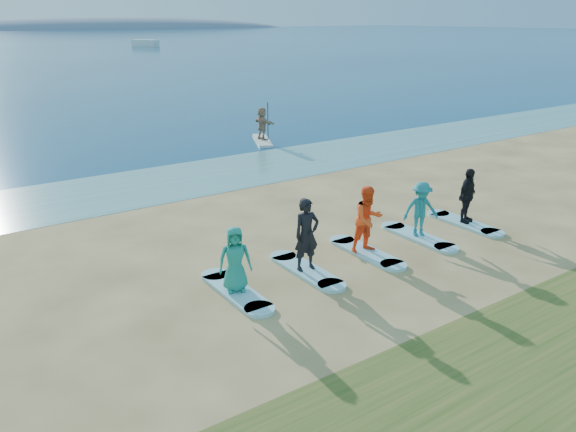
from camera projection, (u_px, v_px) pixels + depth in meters
ground at (331, 281)px, 13.84m from camera, size 600.00×600.00×0.00m
shallow_water at (164, 183)px, 21.99m from camera, size 600.00×600.00×0.00m
island_ridge at (118, 29)px, 297.42m from camera, size 220.00×56.00×18.00m
paddleboard at (262, 140)px, 29.22m from camera, size 1.88×3.02×0.12m
paddleboarder at (262, 123)px, 28.92m from camera, size 0.59×1.57×1.66m
boat_offshore_b at (146, 46)px, 121.86m from camera, size 4.20×6.92×1.40m
surfboard_0 at (236, 291)px, 13.22m from camera, size 0.70×2.20×0.09m
student_0 at (235, 259)px, 12.94m from camera, size 0.90×0.74×1.57m
surfboard_1 at (306, 270)px, 14.31m from camera, size 0.70×2.20×0.09m
student_1 at (307, 235)px, 13.98m from camera, size 0.72×0.51×1.87m
surfboard_2 at (366, 252)px, 15.40m from camera, size 0.70×2.20×0.09m
student_2 at (368, 219)px, 15.08m from camera, size 0.97×0.79×1.84m
surfboard_3 at (418, 237)px, 16.50m from camera, size 0.70×2.20×0.09m
student_3 at (421, 209)px, 16.21m from camera, size 1.20×0.98×1.62m
surfboard_4 at (464, 223)px, 17.59m from camera, size 0.70×2.20×0.09m
student_4 at (467, 196)px, 17.29m from camera, size 1.07×0.65×1.71m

